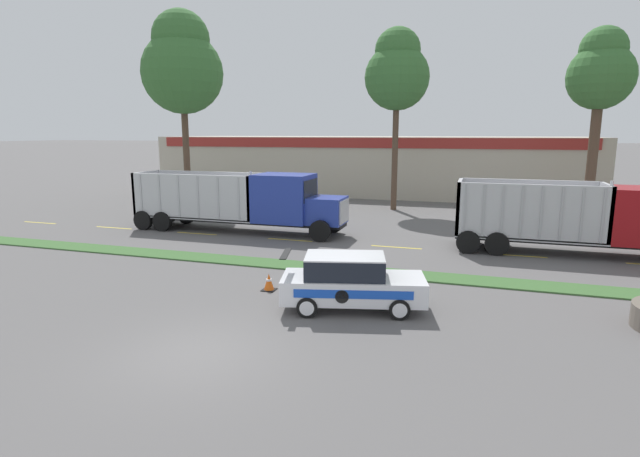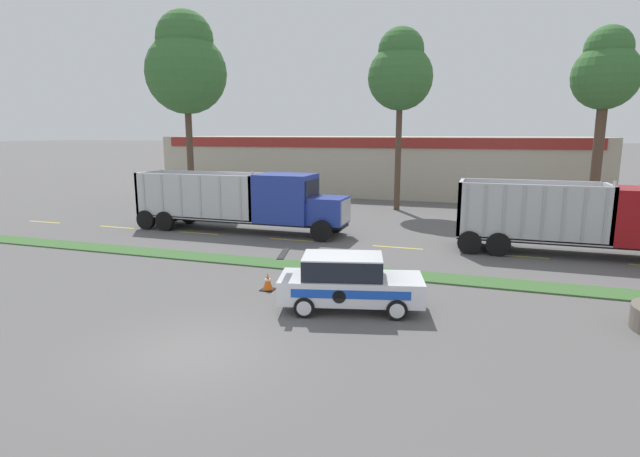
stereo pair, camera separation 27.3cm
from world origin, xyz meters
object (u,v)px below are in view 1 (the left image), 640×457
at_px(dump_truck_lead, 260,203).
at_px(dump_truck_mid, 612,221).
at_px(traffic_cone, 269,282).
at_px(rally_car, 351,282).

distance_m(dump_truck_lead, dump_truck_mid, 16.73).
relative_size(dump_truck_lead, traffic_cone, 20.06).
distance_m(dump_truck_lead, rally_car, 12.65).
xyz_separation_m(dump_truck_lead, traffic_cone, (4.47, -9.16, -1.35)).
relative_size(dump_truck_mid, rally_car, 2.38).
bearing_deg(dump_truck_mid, dump_truck_lead, 179.16).
distance_m(dump_truck_mid, traffic_cone, 15.21).
xyz_separation_m(dump_truck_lead, rally_car, (7.60, -10.09, -0.78)).
xyz_separation_m(dump_truck_mid, traffic_cone, (-12.26, -8.92, -1.29)).
bearing_deg(traffic_cone, dump_truck_mid, 36.04).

